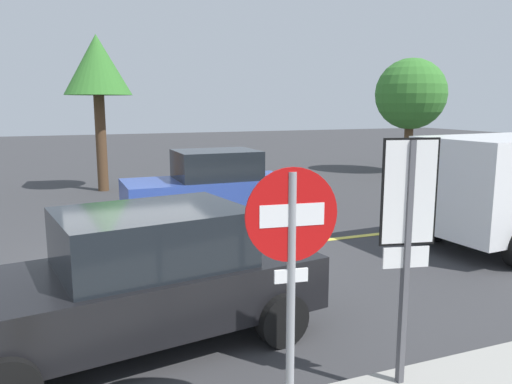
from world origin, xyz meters
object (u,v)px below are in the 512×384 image
object	(u,v)px
speed_limit_sign	(408,220)
tree_left_verge	(97,68)
car_blue_mid_road	(211,185)
tree_centre_verge	(411,95)
car_black_near_curb	(140,279)
stop_sign	(291,259)

from	to	relation	value
speed_limit_sign	tree_left_verge	size ratio (longest dim) A/B	0.51
car_blue_mid_road	tree_centre_verge	distance (m)	11.42
car_black_near_curb	stop_sign	bearing A→B (deg)	-68.34
stop_sign	speed_limit_sign	size ratio (longest dim) A/B	0.93
car_blue_mid_road	tree_left_verge	world-z (taller)	tree_left_verge
car_black_near_curb	tree_left_verge	world-z (taller)	tree_left_verge
car_black_near_curb	tree_left_verge	size ratio (longest dim) A/B	0.91
stop_sign	speed_limit_sign	bearing A→B (deg)	8.48
car_black_near_curb	car_blue_mid_road	bearing A→B (deg)	66.26
tree_left_verge	tree_centre_verge	xyz separation A→B (m)	(12.04, -0.18, -0.75)
stop_sign	tree_left_verge	world-z (taller)	tree_left_verge
car_blue_mid_road	car_black_near_curb	bearing A→B (deg)	-113.74
car_blue_mid_road	tree_centre_verge	world-z (taller)	tree_centre_verge
car_black_near_curb	tree_centre_verge	bearing A→B (deg)	41.51
speed_limit_sign	car_black_near_curb	distance (m)	3.10
tree_centre_verge	car_blue_mid_road	bearing A→B (deg)	-152.75
car_black_near_curb	tree_left_verge	distance (m)	11.76
tree_left_verge	tree_centre_verge	world-z (taller)	tree_left_verge
stop_sign	tree_left_verge	size ratio (longest dim) A/B	0.47
car_black_near_curb	speed_limit_sign	bearing A→B (deg)	-43.14
stop_sign	tree_centre_verge	xyz separation A→B (m)	(11.71, 13.35, 1.59)
speed_limit_sign	tree_left_verge	distance (m)	13.61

